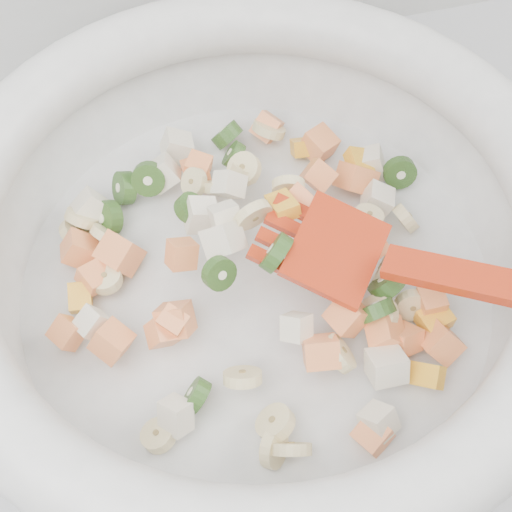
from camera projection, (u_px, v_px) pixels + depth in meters
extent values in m
cube|color=#A4A5AA|center=(246.00, 477.00, 0.91)|extent=(2.00, 0.60, 0.90)
cylinder|color=silver|center=(256.00, 285.00, 0.53)|extent=(0.36, 0.36, 0.02)
torus|color=silver|center=(256.00, 220.00, 0.46)|extent=(0.44, 0.44, 0.05)
cylinder|color=beige|center=(243.00, 377.00, 0.46)|extent=(0.04, 0.03, 0.03)
cylinder|color=beige|center=(245.00, 172.00, 0.55)|extent=(0.03, 0.03, 0.02)
cylinder|color=beige|center=(274.00, 448.00, 0.44)|extent=(0.03, 0.03, 0.03)
cylinder|color=beige|center=(368.00, 217.00, 0.52)|extent=(0.03, 0.03, 0.01)
cylinder|color=beige|center=(158.00, 435.00, 0.45)|extent=(0.03, 0.03, 0.02)
cylinder|color=beige|center=(218.00, 186.00, 0.53)|extent=(0.03, 0.02, 0.02)
cylinder|color=beige|center=(385.00, 269.00, 0.50)|extent=(0.03, 0.03, 0.03)
cylinder|color=beige|center=(406.00, 218.00, 0.54)|extent=(0.02, 0.03, 0.03)
cylinder|color=beige|center=(378.00, 315.00, 0.48)|extent=(0.03, 0.03, 0.03)
cylinder|color=beige|center=(275.00, 423.00, 0.45)|extent=(0.03, 0.03, 0.03)
cylinder|color=beige|center=(269.00, 129.00, 0.58)|extent=(0.04, 0.04, 0.02)
cylinder|color=beige|center=(106.00, 279.00, 0.50)|extent=(0.03, 0.03, 0.01)
cylinder|color=beige|center=(81.00, 218.00, 0.53)|extent=(0.03, 0.03, 0.03)
cylinder|color=beige|center=(76.00, 232.00, 0.54)|extent=(0.03, 0.03, 0.03)
cylinder|color=beige|center=(253.00, 215.00, 0.48)|extent=(0.04, 0.02, 0.04)
cylinder|color=beige|center=(412.00, 305.00, 0.49)|extent=(0.03, 0.02, 0.03)
cylinder|color=beige|center=(339.00, 353.00, 0.46)|extent=(0.03, 0.04, 0.03)
cylinder|color=beige|center=(244.00, 169.00, 0.54)|extent=(0.03, 0.03, 0.02)
cylinder|color=beige|center=(288.00, 186.00, 0.52)|extent=(0.03, 0.02, 0.03)
cylinder|color=beige|center=(107.00, 236.00, 0.53)|extent=(0.03, 0.03, 0.03)
cylinder|color=beige|center=(291.00, 449.00, 0.44)|extent=(0.03, 0.02, 0.03)
cylinder|color=beige|center=(194.00, 182.00, 0.53)|extent=(0.02, 0.03, 0.02)
cube|color=#FFA050|center=(112.00, 341.00, 0.47)|extent=(0.03, 0.03, 0.03)
cube|color=#FFA050|center=(321.00, 352.00, 0.46)|extent=(0.03, 0.03, 0.03)
cube|color=#FFA050|center=(403.00, 339.00, 0.48)|extent=(0.03, 0.03, 0.03)
cube|color=#FFA050|center=(365.00, 245.00, 0.50)|extent=(0.03, 0.04, 0.03)
cube|color=#FFA050|center=(348.00, 316.00, 0.47)|extent=(0.03, 0.03, 0.03)
cube|color=#FFA050|center=(198.00, 167.00, 0.55)|extent=(0.03, 0.03, 0.02)
cube|color=#FFA050|center=(301.00, 202.00, 0.51)|extent=(0.03, 0.03, 0.03)
cube|color=#FFA050|center=(80.00, 250.00, 0.52)|extent=(0.03, 0.03, 0.03)
cube|color=#FFA050|center=(173.00, 321.00, 0.47)|extent=(0.02, 0.03, 0.02)
cube|color=#FFA050|center=(175.00, 320.00, 0.47)|extent=(0.03, 0.03, 0.03)
cube|color=#FFA050|center=(95.00, 277.00, 0.51)|extent=(0.03, 0.03, 0.02)
cube|color=#FFA050|center=(373.00, 435.00, 0.45)|extent=(0.03, 0.03, 0.02)
cube|color=#FFA050|center=(67.00, 333.00, 0.48)|extent=(0.03, 0.03, 0.02)
cube|color=#FFA050|center=(318.00, 176.00, 0.54)|extent=(0.03, 0.03, 0.03)
cube|color=#FFA050|center=(319.00, 144.00, 0.57)|extent=(0.03, 0.03, 0.03)
cube|color=#FFA050|center=(385.00, 332.00, 0.48)|extent=(0.03, 0.03, 0.03)
cube|color=#FFA050|center=(356.00, 179.00, 0.56)|extent=(0.04, 0.03, 0.04)
cube|color=#FFA050|center=(431.00, 301.00, 0.49)|extent=(0.02, 0.02, 0.02)
cube|color=#FFA050|center=(182.00, 254.00, 0.49)|extent=(0.03, 0.03, 0.03)
cube|color=#FFA050|center=(441.00, 343.00, 0.48)|extent=(0.03, 0.03, 0.03)
cube|color=#FFA050|center=(196.00, 171.00, 0.55)|extent=(0.02, 0.02, 0.02)
cube|color=#FFA050|center=(120.00, 254.00, 0.51)|extent=(0.04, 0.04, 0.03)
cube|color=#FFA050|center=(163.00, 332.00, 0.47)|extent=(0.02, 0.02, 0.03)
cube|color=#FFA050|center=(267.00, 127.00, 0.59)|extent=(0.03, 0.03, 0.03)
cylinder|color=#488E2F|center=(196.00, 395.00, 0.46)|extent=(0.03, 0.03, 0.03)
cylinder|color=#488E2F|center=(124.00, 188.00, 0.55)|extent=(0.02, 0.03, 0.03)
cylinder|color=#488E2F|center=(227.00, 135.00, 0.58)|extent=(0.04, 0.03, 0.03)
cylinder|color=#488E2F|center=(387.00, 285.00, 0.49)|extent=(0.03, 0.03, 0.03)
cylinder|color=#488E2F|center=(107.00, 218.00, 0.54)|extent=(0.03, 0.04, 0.04)
cylinder|color=#488E2F|center=(400.00, 173.00, 0.56)|extent=(0.04, 0.02, 0.03)
cylinder|color=#488E2F|center=(190.00, 208.00, 0.51)|extent=(0.03, 0.03, 0.02)
cylinder|color=#488E2F|center=(276.00, 253.00, 0.47)|extent=(0.03, 0.03, 0.03)
cylinder|color=#488E2F|center=(149.00, 179.00, 0.54)|extent=(0.04, 0.03, 0.04)
cylinder|color=#488E2F|center=(234.00, 155.00, 0.56)|extent=(0.03, 0.03, 0.03)
cylinder|color=#488E2F|center=(219.00, 273.00, 0.47)|extent=(0.03, 0.02, 0.03)
cylinder|color=#488E2F|center=(377.00, 310.00, 0.48)|extent=(0.03, 0.02, 0.03)
cube|color=#EDE3C9|center=(163.00, 173.00, 0.55)|extent=(0.03, 0.03, 0.03)
cube|color=#EDE3C9|center=(229.00, 185.00, 0.52)|extent=(0.03, 0.02, 0.03)
cube|color=#EDE3C9|center=(224.00, 240.00, 0.48)|extent=(0.03, 0.03, 0.04)
cube|color=#EDE3C9|center=(379.00, 421.00, 0.45)|extent=(0.03, 0.03, 0.03)
cube|color=#EDE3C9|center=(377.00, 200.00, 0.54)|extent=(0.03, 0.03, 0.03)
cube|color=#EDE3C9|center=(177.00, 146.00, 0.57)|extent=(0.03, 0.03, 0.03)
cube|color=#EDE3C9|center=(225.00, 216.00, 0.49)|extent=(0.02, 0.03, 0.02)
cube|color=#EDE3C9|center=(92.00, 208.00, 0.54)|extent=(0.03, 0.03, 0.04)
cube|color=#EDE3C9|center=(370.00, 164.00, 0.57)|extent=(0.03, 0.03, 0.03)
cube|color=#EDE3C9|center=(297.00, 327.00, 0.46)|extent=(0.03, 0.03, 0.03)
cube|color=#EDE3C9|center=(92.00, 323.00, 0.48)|extent=(0.03, 0.02, 0.02)
cube|color=#EDE3C9|center=(386.00, 366.00, 0.46)|extent=(0.02, 0.03, 0.03)
cube|color=#EDE3C9|center=(201.00, 215.00, 0.51)|extent=(0.03, 0.02, 0.03)
cube|color=#EDE3C9|center=(176.00, 416.00, 0.45)|extent=(0.03, 0.03, 0.03)
cube|color=yellow|center=(359.00, 164.00, 0.56)|extent=(0.02, 0.03, 0.02)
cube|color=yellow|center=(426.00, 375.00, 0.47)|extent=(0.03, 0.03, 0.03)
cube|color=yellow|center=(307.00, 147.00, 0.58)|extent=(0.03, 0.02, 0.02)
cube|color=yellow|center=(80.00, 298.00, 0.50)|extent=(0.02, 0.02, 0.02)
cube|color=yellow|center=(283.00, 206.00, 0.50)|extent=(0.02, 0.03, 0.02)
cube|color=yellow|center=(434.00, 319.00, 0.49)|extent=(0.03, 0.02, 0.01)
cube|color=#B0290F|center=(336.00, 250.00, 0.47)|extent=(0.09, 0.09, 0.02)
cube|color=#B0290F|center=(293.00, 208.00, 0.50)|extent=(0.03, 0.03, 0.01)
cube|color=#B0290F|center=(285.00, 225.00, 0.49)|extent=(0.03, 0.03, 0.01)
cube|color=#B0290F|center=(277.00, 242.00, 0.48)|extent=(0.03, 0.03, 0.01)
cube|color=#B0290F|center=(268.00, 260.00, 0.47)|extent=(0.03, 0.03, 0.01)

